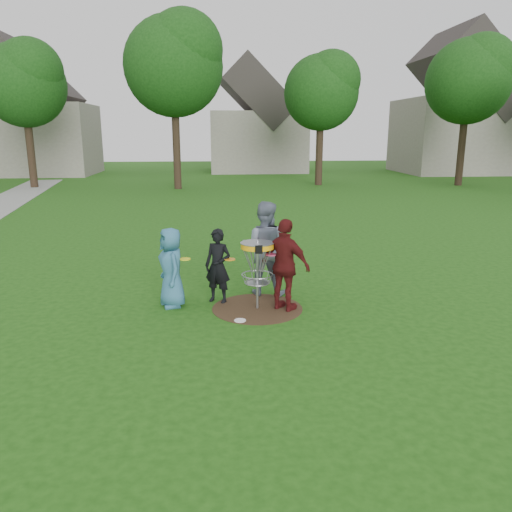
{
  "coord_description": "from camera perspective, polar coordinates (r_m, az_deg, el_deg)",
  "views": [
    {
      "loc": [
        -0.81,
        -9.32,
        3.42
      ],
      "look_at": [
        0.0,
        0.3,
        1.0
      ],
      "focal_mm": 35.0,
      "sensor_mm": 36.0,
      "label": 1
    }
  ],
  "objects": [
    {
      "name": "disc_on_grass",
      "position": [
        9.33,
        -1.83,
        -7.39
      ],
      "size": [
        0.22,
        0.22,
        0.02
      ],
      "primitive_type": "cylinder",
      "color": "white",
      "rests_on": "ground"
    },
    {
      "name": "disc_golf_basket",
      "position": [
        9.66,
        0.15,
        -0.32
      ],
      "size": [
        0.66,
        0.67,
        1.38
      ],
      "color": "#9EA0A5",
      "rests_on": "ground"
    },
    {
      "name": "player_black",
      "position": [
        10.15,
        -4.37,
        -1.14
      ],
      "size": [
        0.66,
        0.57,
        1.53
      ],
      "primitive_type": "imported",
      "rotation": [
        0.0,
        0.0,
        -0.46
      ],
      "color": "black",
      "rests_on": "ground"
    },
    {
      "name": "held_discs",
      "position": [
        9.92,
        -2.17,
        0.32
      ],
      "size": [
        1.89,
        0.94,
        0.31
      ],
      "color": "yellow",
      "rests_on": "ground"
    },
    {
      "name": "player_blue",
      "position": [
        10.02,
        -9.64,
        -1.31
      ],
      "size": [
        0.74,
        0.91,
        1.6
      ],
      "primitive_type": "imported",
      "rotation": [
        0.0,
        0.0,
        -1.23
      ],
      "color": "#316888",
      "rests_on": "ground"
    },
    {
      "name": "dirt_patch",
      "position": [
        9.96,
        0.15,
        -5.99
      ],
      "size": [
        1.8,
        1.8,
        0.01
      ],
      "primitive_type": "cylinder",
      "color": "#47331E",
      "rests_on": "ground"
    },
    {
      "name": "house_row",
      "position": [
        42.76,
        2.81,
        15.04
      ],
      "size": [
        44.5,
        10.65,
        11.62
      ],
      "color": "gray",
      "rests_on": "ground"
    },
    {
      "name": "player_maroon",
      "position": [
        9.64,
        3.38,
        -1.07
      ],
      "size": [
        1.1,
        1.02,
        1.81
      ],
      "primitive_type": "imported",
      "rotation": [
        0.0,
        0.0,
        2.44
      ],
      "color": "#511213",
      "rests_on": "ground"
    },
    {
      "name": "player_grey",
      "position": [
        10.6,
        0.96,
        0.89
      ],
      "size": [
        1.16,
        1.02,
        2.01
      ],
      "primitive_type": "imported",
      "rotation": [
        0.0,
        0.0,
        2.83
      ],
      "color": "slate",
      "rests_on": "ground"
    },
    {
      "name": "ground",
      "position": [
        9.96,
        0.14,
        -6.01
      ],
      "size": [
        100.0,
        100.0,
        0.0
      ],
      "primitive_type": "plane",
      "color": "#19470F",
      "rests_on": "ground"
    },
    {
      "name": "tree_row",
      "position": [
        30.15,
        -2.54,
        19.38
      ],
      "size": [
        51.2,
        17.42,
        9.9
      ],
      "color": "#38281C",
      "rests_on": "ground"
    }
  ]
}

